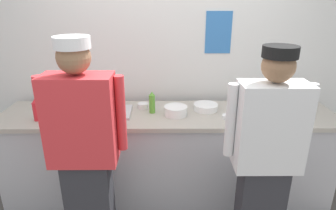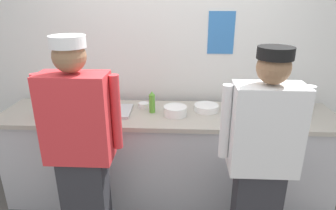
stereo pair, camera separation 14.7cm
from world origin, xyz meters
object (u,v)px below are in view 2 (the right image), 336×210
squeeze_bottle_primary (152,102)px  squeeze_bottle_secondary (38,107)px  ramekin_red_sauce (227,118)px  plate_stack_rear (175,111)px  chef_near_left (80,146)px  ramekin_orange_sauce (144,105)px  sheet_tray (103,111)px  plate_stack_front (206,108)px  chef_center (262,158)px  deli_cup (307,104)px  ramekin_green_sauce (245,111)px  mixing_bowl_steel (281,108)px

squeeze_bottle_primary → squeeze_bottle_secondary: squeeze_bottle_primary is taller
squeeze_bottle_primary → ramekin_red_sauce: squeeze_bottle_primary is taller
plate_stack_rear → chef_near_left: bearing=-137.3°
ramekin_orange_sauce → chef_near_left: bearing=-114.6°
sheet_tray → ramekin_orange_sauce: size_ratio=5.17×
squeeze_bottle_primary → ramekin_red_sauce: (0.68, -0.15, -0.08)m
plate_stack_front → sheet_tray: plate_stack_front is taller
sheet_tray → ramekin_red_sauce: 1.15m
chef_center → squeeze_bottle_primary: 1.13m
sheet_tray → deli_cup: deli_cup is taller
ramekin_orange_sauce → deli_cup: bearing=2.7°
ramekin_green_sauce → deli_cup: 0.65m
plate_stack_rear → ramekin_red_sauce: plate_stack_rear is taller
ramekin_green_sauce → chef_center: bearing=-92.1°
plate_stack_front → ramekin_green_sauce: (0.36, -0.04, -0.01)m
plate_stack_rear → squeeze_bottle_secondary: size_ratio=1.06×
chef_near_left → ramekin_red_sauce: chef_near_left is taller
chef_near_left → squeeze_bottle_primary: 0.83m
chef_near_left → mixing_bowl_steel: (1.66, 0.71, 0.05)m
plate_stack_rear → squeeze_bottle_secondary: 1.23m
plate_stack_rear → sheet_tray: plate_stack_rear is taller
chef_center → plate_stack_front: bearing=112.7°
chef_center → ramekin_green_sauce: 0.76m
chef_near_left → sheet_tray: bearing=90.1°
mixing_bowl_steel → deli_cup: 0.34m
sheet_tray → ramekin_red_sauce: ramekin_red_sauce is taller
sheet_tray → ramekin_orange_sauce: bearing=20.0°
plate_stack_rear → ramekin_orange_sauce: size_ratio=2.09×
chef_center → sheet_tray: bearing=151.6°
mixing_bowl_steel → ramekin_red_sauce: (-0.52, -0.17, -0.04)m
ramekin_green_sauce → ramekin_red_sauce: size_ratio=1.17×
plate_stack_front → ramekin_red_sauce: size_ratio=2.52×
sheet_tray → squeeze_bottle_secondary: (-0.54, -0.15, 0.08)m
sheet_tray → ramekin_red_sauce: bearing=-6.4°
mixing_bowl_steel → chef_center: bearing=-115.1°
squeeze_bottle_primary → ramekin_green_sauce: (0.87, 0.02, -0.08)m
plate_stack_front → ramekin_red_sauce: 0.27m
squeeze_bottle_secondary → ramekin_green_sauce: bearing=6.0°
ramekin_green_sauce → sheet_tray: bearing=-178.1°
ramekin_orange_sauce → squeeze_bottle_primary: bearing=-49.4°
ramekin_red_sauce → squeeze_bottle_primary: bearing=167.5°
chef_near_left → sheet_tray: size_ratio=3.25×
plate_stack_rear → mixing_bowl_steel: 0.98m
squeeze_bottle_secondary → ramekin_green_sauce: squeeze_bottle_secondary is taller
sheet_tray → ramekin_green_sauce: (1.34, 0.04, 0.01)m
ramekin_red_sauce → deli_cup: (0.83, 0.34, 0.02)m
chef_near_left → sheet_tray: chef_near_left is taller
deli_cup → ramekin_green_sauce: bearing=-165.4°
squeeze_bottle_primary → ramekin_red_sauce: size_ratio=2.26×
squeeze_bottle_primary → squeeze_bottle_secondary: 1.02m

